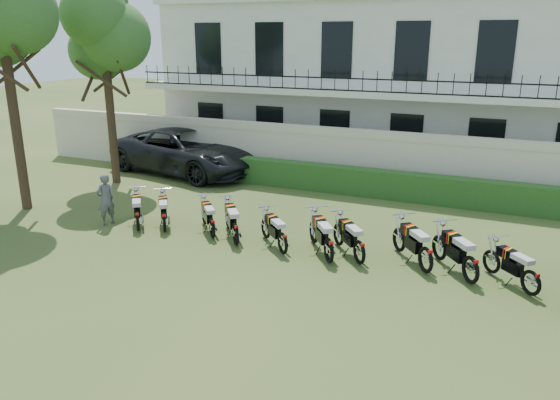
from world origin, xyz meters
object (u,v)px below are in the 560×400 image
(motorcycle_4, at_px, (283,238))
(inspector, at_px, (105,199))
(motorcycle_2, at_px, (212,223))
(motorcycle_6, at_px, (360,247))
(motorcycle_5, at_px, (329,244))
(motorcycle_1, at_px, (164,217))
(motorcycle_3, at_px, (235,228))
(motorcycle_7, at_px, (426,254))
(motorcycle_8, at_px, (471,263))
(motorcycle_0, at_px, (137,216))
(suv, at_px, (186,151))
(motorcycle_9, at_px, (532,277))
(tree_west_near, at_px, (104,29))

(motorcycle_4, relative_size, inspector, 0.88)
(motorcycle_2, xyz_separation_m, motorcycle_6, (4.44, -0.13, 0.04))
(motorcycle_4, relative_size, motorcycle_5, 0.81)
(motorcycle_1, height_order, motorcycle_3, motorcycle_3)
(motorcycle_4, xyz_separation_m, motorcycle_6, (2.07, 0.17, 0.03))
(motorcycle_3, xyz_separation_m, motorcycle_7, (5.19, 0.26, 0.01))
(motorcycle_6, relative_size, inspector, 0.98)
(motorcycle_2, xyz_separation_m, motorcycle_5, (3.70, -0.36, 0.06))
(motorcycle_5, bearing_deg, motorcycle_1, 141.52)
(motorcycle_3, distance_m, motorcycle_6, 3.54)
(motorcycle_2, xyz_separation_m, motorcycle_7, (6.09, 0.03, 0.06))
(motorcycle_3, relative_size, motorcycle_5, 0.96)
(motorcycle_5, bearing_deg, motorcycle_2, 138.31)
(motorcycle_6, height_order, motorcycle_8, motorcycle_8)
(motorcycle_3, xyz_separation_m, motorcycle_4, (1.47, -0.06, -0.04))
(inspector, bearing_deg, motorcycle_8, 109.29)
(motorcycle_0, bearing_deg, suv, 73.37)
(motorcycle_7, xyz_separation_m, motorcycle_9, (2.39, -0.29, -0.05))
(motorcycle_1, height_order, inspector, inspector)
(motorcycle_1, bearing_deg, motorcycle_6, -36.15)
(motorcycle_5, bearing_deg, inspector, 142.90)
(motorcycle_3, height_order, inspector, inspector)
(motorcycle_6, bearing_deg, motorcycle_2, 137.69)
(motorcycle_2, bearing_deg, motorcycle_6, -43.13)
(tree_west_near, height_order, motorcycle_3, tree_west_near)
(tree_west_near, bearing_deg, motorcycle_6, -19.93)
(tree_west_near, distance_m, motorcycle_4, 11.40)
(tree_west_near, relative_size, motorcycle_3, 4.69)
(motorcycle_3, distance_m, motorcycle_9, 7.58)
(motorcycle_4, relative_size, motorcycle_7, 0.83)
(motorcycle_5, relative_size, motorcycle_6, 1.11)
(tree_west_near, distance_m, motorcycle_7, 14.44)
(motorcycle_5, height_order, motorcycle_7, motorcycle_7)
(motorcycle_4, bearing_deg, motorcycle_7, -40.92)
(motorcycle_5, distance_m, suv, 11.07)
(motorcycle_0, bearing_deg, motorcycle_4, -37.13)
(tree_west_near, bearing_deg, motorcycle_7, -16.91)
(motorcycle_4, height_order, inspector, inspector)
(motorcycle_7, bearing_deg, motorcycle_4, 146.33)
(motorcycle_0, height_order, motorcycle_5, motorcycle_5)
(motorcycle_3, bearing_deg, motorcycle_8, -36.98)
(motorcycle_1, bearing_deg, motorcycle_9, -37.00)
(motorcycle_9, bearing_deg, motorcycle_1, 135.41)
(motorcycle_1, xyz_separation_m, suv, (-3.50, 6.55, 0.46))
(motorcycle_2, distance_m, motorcycle_4, 2.39)
(motorcycle_4, distance_m, motorcycle_6, 2.08)
(motorcycle_9, bearing_deg, motorcycle_8, 132.12)
(motorcycle_4, xyz_separation_m, motorcycle_7, (3.72, 0.32, 0.05))
(motorcycle_6, xyz_separation_m, suv, (-9.50, 6.53, 0.44))
(motorcycle_6, xyz_separation_m, inspector, (-8.10, -0.11, 0.30))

